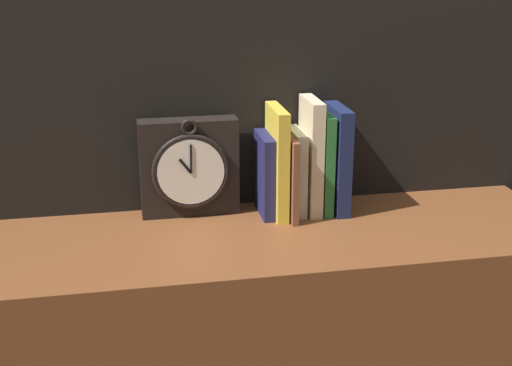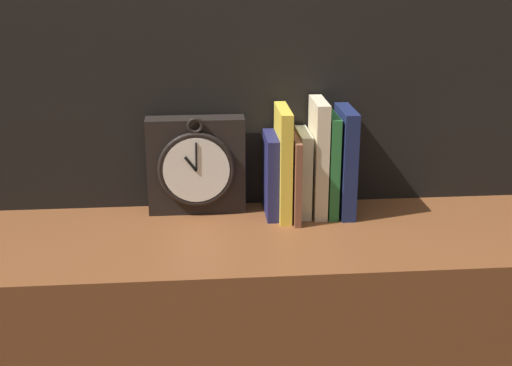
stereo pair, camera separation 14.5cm
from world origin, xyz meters
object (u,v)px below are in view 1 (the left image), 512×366
at_px(clock, 189,168).
at_px(book_slot4_cream, 311,156).
at_px(book_slot2_brown, 288,175).
at_px(book_slot5_green, 323,162).
at_px(book_slot3_cream, 296,171).
at_px(book_slot1_yellow, 277,162).
at_px(book_slot0_navy, 265,175).
at_px(book_slot6_navy, 337,159).

relative_size(clock, book_slot4_cream, 0.88).
bearing_deg(book_slot2_brown, book_slot5_green, 9.89).
bearing_deg(clock, book_slot3_cream, -5.96).
bearing_deg(book_slot1_yellow, book_slot0_navy, 160.96).
relative_size(book_slot1_yellow, book_slot3_cream, 1.30).
relative_size(book_slot0_navy, book_slot4_cream, 0.71).
height_order(book_slot1_yellow, book_slot5_green, book_slot1_yellow).
relative_size(book_slot2_brown, book_slot6_navy, 0.77).
xyz_separation_m(clock, book_slot0_navy, (0.16, -0.03, -0.02)).
bearing_deg(book_slot4_cream, clock, 174.04).
bearing_deg(book_slot6_navy, clock, 174.34).
bearing_deg(book_slot5_green, book_slot6_navy, -6.95).
relative_size(book_slot1_yellow, book_slot2_brown, 1.32).
relative_size(book_slot4_cream, book_slot6_navy, 1.08).
height_order(book_slot3_cream, book_slot6_navy, book_slot6_navy).
bearing_deg(clock, book_slot0_navy, -9.60).
height_order(clock, book_slot5_green, book_slot5_green).
bearing_deg(book_slot6_navy, book_slot5_green, 173.05).
distance_m(book_slot2_brown, book_slot5_green, 0.09).
distance_m(book_slot3_cream, book_slot4_cream, 0.05).
bearing_deg(book_slot6_navy, book_slot4_cream, 175.68).
bearing_deg(book_slot4_cream, book_slot0_navy, 179.83).
height_order(book_slot0_navy, book_slot6_navy, book_slot6_navy).
bearing_deg(book_slot4_cream, book_slot3_cream, 174.01).
relative_size(book_slot5_green, book_slot6_navy, 0.95).
height_order(book_slot2_brown, book_slot6_navy, book_slot6_navy).
distance_m(book_slot2_brown, book_slot3_cream, 0.03).
distance_m(clock, book_slot6_navy, 0.33).
xyz_separation_m(book_slot2_brown, book_slot6_navy, (0.12, 0.01, 0.03)).
bearing_deg(book_slot1_yellow, book_slot3_cream, 14.22).
bearing_deg(book_slot3_cream, book_slot1_yellow, -165.78).
relative_size(book_slot3_cream, book_slot6_navy, 0.79).
xyz_separation_m(book_slot2_brown, book_slot4_cream, (0.06, 0.02, 0.04)).
height_order(clock, book_slot2_brown, clock).
relative_size(book_slot0_navy, book_slot3_cream, 0.97).
xyz_separation_m(book_slot1_yellow, book_slot6_navy, (0.14, 0.00, -0.00)).
height_order(book_slot2_brown, book_slot4_cream, book_slot4_cream).
height_order(book_slot2_brown, book_slot5_green, book_slot5_green).
relative_size(book_slot1_yellow, book_slot6_navy, 1.02).
bearing_deg(clock, book_slot4_cream, -5.96).
bearing_deg(book_slot1_yellow, clock, 169.08).
height_order(book_slot0_navy, book_slot5_green, book_slot5_green).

